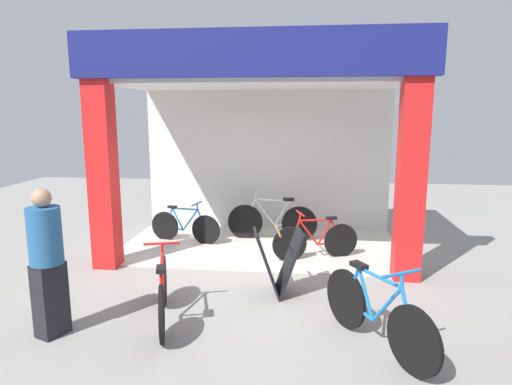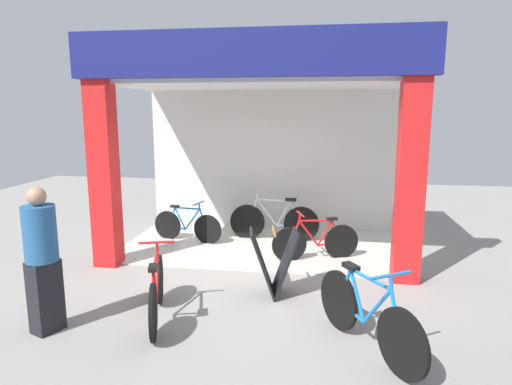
% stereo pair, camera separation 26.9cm
% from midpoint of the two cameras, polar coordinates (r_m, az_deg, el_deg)
% --- Properties ---
extents(ground_plane, '(18.19, 18.19, 0.00)m').
position_cam_midpoint_polar(ground_plane, '(7.15, 0.27, -10.11)').
color(ground_plane, gray).
rests_on(ground_plane, ground).
extents(shop_facade, '(5.30, 3.03, 3.65)m').
position_cam_midpoint_polar(shop_facade, '(8.12, 1.74, 6.58)').
color(shop_facade, beige).
rests_on(shop_facade, ground).
extents(bicycle_inside_0, '(1.75, 0.48, 0.96)m').
position_cam_midpoint_polar(bicycle_inside_0, '(8.70, 3.26, -3.67)').
color(bicycle_inside_0, black).
rests_on(bicycle_inside_0, ground).
extents(bicycle_inside_1, '(1.42, 0.44, 0.80)m').
position_cam_midpoint_polar(bicycle_inside_1, '(8.69, -7.95, -4.23)').
color(bicycle_inside_1, black).
rests_on(bicycle_inside_1, ground).
extents(bicycle_inside_2, '(1.44, 0.55, 0.83)m').
position_cam_midpoint_polar(bicycle_inside_2, '(7.66, 8.69, -6.18)').
color(bicycle_inside_2, black).
rests_on(bicycle_inside_2, ground).
extents(bicycle_parked_0, '(0.56, 1.58, 0.90)m').
position_cam_midpoint_polar(bicycle_parked_0, '(5.60, -11.24, -12.35)').
color(bicycle_parked_0, black).
rests_on(bicycle_parked_0, ground).
extents(bicycle_parked_1, '(0.97, 1.52, 0.97)m').
position_cam_midpoint_polar(bicycle_parked_1, '(5.03, 15.56, -14.98)').
color(bicycle_parked_1, black).
rests_on(bicycle_parked_1, ground).
extents(sandwich_board_sign, '(0.73, 0.63, 0.93)m').
position_cam_midpoint_polar(sandwich_board_sign, '(6.18, 3.54, -8.97)').
color(sandwich_board_sign, black).
rests_on(sandwich_board_sign, ground).
extents(pedestrian_1, '(0.47, 0.47, 1.69)m').
position_cam_midpoint_polar(pedestrian_1, '(5.55, -24.46, -7.67)').
color(pedestrian_1, black).
rests_on(pedestrian_1, ground).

